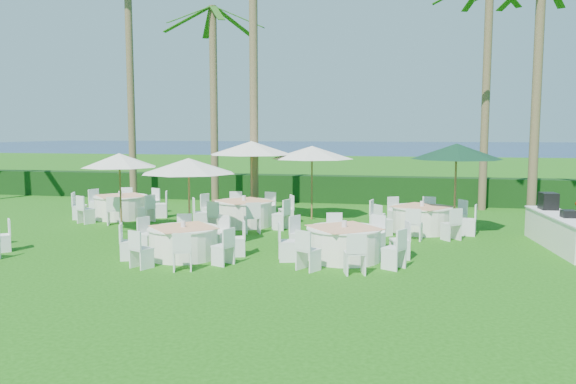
# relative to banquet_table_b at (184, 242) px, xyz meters

# --- Properties ---
(ground) EXTENTS (120.00, 120.00, 0.00)m
(ground) POSITION_rel_banquet_table_b_xyz_m (0.34, -0.07, -0.41)
(ground) COLOR #1B500D
(ground) RESTS_ON ground
(hedge) EXTENTS (34.00, 1.00, 1.20)m
(hedge) POSITION_rel_banquet_table_b_xyz_m (0.34, 11.93, 0.19)
(hedge) COLOR black
(hedge) RESTS_ON ground
(ocean) EXTENTS (260.00, 260.00, 0.00)m
(ocean) POSITION_rel_banquet_table_b_xyz_m (0.34, 101.93, -0.41)
(ocean) COLOR #071047
(ocean) RESTS_ON ground
(banquet_table_b) EXTENTS (3.04, 3.04, 0.94)m
(banquet_table_b) POSITION_rel_banquet_table_b_xyz_m (0.00, 0.00, 0.00)
(banquet_table_b) COLOR white
(banquet_table_b) RESTS_ON ground
(banquet_table_c) EXTENTS (3.26, 3.26, 0.99)m
(banquet_table_c) POSITION_rel_banquet_table_b_xyz_m (4.00, 0.60, 0.02)
(banquet_table_c) COLOR white
(banquet_table_c) RESTS_ON ground
(banquet_table_d) EXTENTS (3.30, 3.30, 1.01)m
(banquet_table_d) POSITION_rel_banquet_table_b_xyz_m (-4.78, 5.60, 0.03)
(banquet_table_d) COLOR white
(banquet_table_d) RESTS_ON ground
(banquet_table_e) EXTENTS (3.38, 3.38, 1.03)m
(banquet_table_e) POSITION_rel_banquet_table_b_xyz_m (0.12, 4.98, 0.04)
(banquet_table_e) COLOR white
(banquet_table_e) RESTS_ON ground
(banquet_table_f) EXTENTS (3.31, 3.31, 0.99)m
(banquet_table_f) POSITION_rel_banquet_table_b_xyz_m (5.99, 4.96, 0.02)
(banquet_table_f) COLOR white
(banquet_table_f) RESTS_ON ground
(umbrella_a) EXTENTS (2.36, 2.36, 2.51)m
(umbrella_a) POSITION_rel_banquet_table_b_xyz_m (-3.30, 2.92, 1.87)
(umbrella_a) COLOR brown
(umbrella_a) RESTS_ON ground
(umbrella_b) EXTENTS (2.66, 2.66, 2.45)m
(umbrella_b) POSITION_rel_banquet_table_b_xyz_m (-0.44, 1.50, 1.82)
(umbrella_b) COLOR brown
(umbrella_b) RESTS_ON ground
(umbrella_c) EXTENTS (3.13, 3.13, 2.83)m
(umbrella_c) POSITION_rel_banquet_table_b_xyz_m (-0.06, 6.61, 2.17)
(umbrella_c) COLOR brown
(umbrella_c) RESTS_ON ground
(umbrella_d) EXTENTS (3.00, 3.00, 2.66)m
(umbrella_d) POSITION_rel_banquet_table_b_xyz_m (2.14, 6.82, 2.02)
(umbrella_d) COLOR brown
(umbrella_d) RESTS_ON ground
(umbrella_green) EXTENTS (2.77, 2.77, 2.82)m
(umbrella_green) POSITION_rel_banquet_table_b_xyz_m (6.98, 4.93, 2.16)
(umbrella_green) COLOR brown
(umbrella_green) RESTS_ON ground
(buffet_table) EXTENTS (1.21, 4.03, 1.41)m
(buffet_table) POSITION_rel_banquet_table_b_xyz_m (9.66, 3.19, 0.08)
(buffet_table) COLOR white
(buffet_table) RESTS_ON ground
(palm_a) EXTENTS (4.29, 4.35, 11.93)m
(palm_a) POSITION_rel_banquet_table_b_xyz_m (-6.54, 10.01, 6.04)
(palm_a) COLOR brown
(palm_a) RESTS_ON ground
(palm_b) EXTENTS (4.40, 4.01, 8.35)m
(palm_b) POSITION_rel_banquet_table_b_xyz_m (-2.49, 9.49, 4.21)
(palm_b) COLOR brown
(palm_b) RESTS_ON ground
(palm_c) EXTENTS (4.35, 4.29, 12.85)m
(palm_c) POSITION_rel_banquet_table_b_xyz_m (-0.27, 7.74, 6.51)
(palm_c) COLOR brown
(palm_c) RESTS_ON ground
(palm_d) EXTENTS (4.38, 4.22, 9.32)m
(palm_d) POSITION_rel_banquet_table_b_xyz_m (8.52, 10.72, 4.71)
(palm_d) COLOR brown
(palm_d) RESTS_ON ground
(palm_e) EXTENTS (4.40, 3.97, 8.71)m
(palm_e) POSITION_rel_banquet_table_b_xyz_m (9.84, 7.95, 4.40)
(palm_e) COLOR brown
(palm_e) RESTS_ON ground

